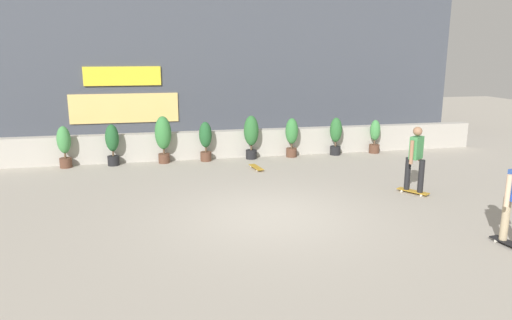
{
  "coord_description": "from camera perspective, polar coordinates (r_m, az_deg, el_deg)",
  "views": [
    {
      "loc": [
        -2.35,
        -9.37,
        3.46
      ],
      "look_at": [
        0.0,
        1.5,
        0.9
      ],
      "focal_mm": 32.89,
      "sensor_mm": 36.0,
      "label": 1
    }
  ],
  "objects": [
    {
      "name": "skateboard_near_camera",
      "position": [
        14.2,
        0.03,
        -0.89
      ],
      "size": [
        0.32,
        0.82,
        0.08
      ],
      "color": "#BF8C26",
      "rests_on": "ground"
    },
    {
      "name": "potted_plant_2",
      "position": [
        15.15,
        -11.22,
        2.89
      ],
      "size": [
        0.52,
        0.52,
        1.51
      ],
      "color": "brown",
      "rests_on": "ground"
    },
    {
      "name": "planter_wall",
      "position": [
        15.84,
        -3.44,
        1.98
      ],
      "size": [
        18.0,
        0.4,
        0.9
      ],
      "primitive_type": "cube",
      "color": "#B2ADA3",
      "rests_on": "ground"
    },
    {
      "name": "potted_plant_5",
      "position": [
        15.81,
        4.36,
        3.0
      ],
      "size": [
        0.42,
        0.42,
        1.32
      ],
      "color": "brown",
      "rests_on": "ground"
    },
    {
      "name": "potted_plant_3",
      "position": [
        15.25,
        -6.16,
        2.5
      ],
      "size": [
        0.41,
        0.41,
        1.29
      ],
      "color": "brown",
      "rests_on": "ground"
    },
    {
      "name": "potted_plant_0",
      "position": [
        15.42,
        -22.29,
        1.72
      ],
      "size": [
        0.41,
        0.41,
        1.29
      ],
      "color": "brown",
      "rests_on": "ground"
    },
    {
      "name": "potted_plant_6",
      "position": [
        16.33,
        9.68,
        3.1
      ],
      "size": [
        0.41,
        0.41,
        1.29
      ],
      "color": "black",
      "rests_on": "ground"
    },
    {
      "name": "skater_far_left",
      "position": [
        12.2,
        18.84,
        0.34
      ],
      "size": [
        0.6,
        0.78,
        1.7
      ],
      "color": "#BF8C26",
      "rests_on": "ground"
    },
    {
      "name": "potted_plant_7",
      "position": [
        16.93,
        14.25,
        2.87
      ],
      "size": [
        0.36,
        0.36,
        1.17
      ],
      "color": "brown",
      "rests_on": "ground"
    },
    {
      "name": "ground_plane",
      "position": [
        10.26,
        1.78,
        -6.75
      ],
      "size": [
        48.0,
        48.0,
        0.0
      ],
      "primitive_type": "plane",
      "color": "#A8A093"
    },
    {
      "name": "potted_plant_1",
      "position": [
        15.23,
        -17.07,
        2.02
      ],
      "size": [
        0.41,
        0.41,
        1.3
      ],
      "color": "black",
      "rests_on": "ground"
    },
    {
      "name": "potted_plant_4",
      "position": [
        15.46,
        -0.58,
        3.17
      ],
      "size": [
        0.49,
        0.49,
        1.44
      ],
      "color": "black",
      "rests_on": "ground"
    },
    {
      "name": "building_backdrop",
      "position": [
        19.51,
        -5.41,
        12.28
      ],
      "size": [
        20.0,
        2.08,
        6.5
      ],
      "color": "#424751",
      "rests_on": "ground"
    }
  ]
}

